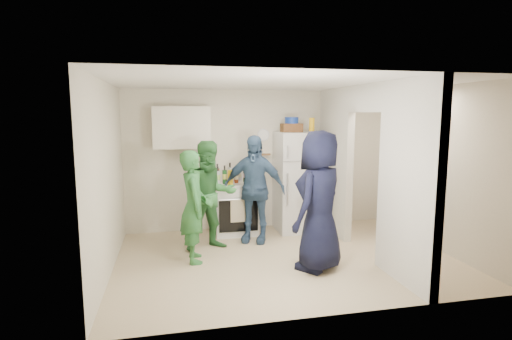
% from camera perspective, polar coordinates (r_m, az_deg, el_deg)
% --- Properties ---
extents(floor, '(4.80, 4.80, 0.00)m').
position_cam_1_polar(floor, '(5.95, 4.27, -12.44)').
color(floor, '#C4B28A').
rests_on(floor, ground).
extents(wall_back, '(4.80, 0.00, 4.80)m').
position_cam_1_polar(wall_back, '(7.27, 0.60, 1.48)').
color(wall_back, silver).
rests_on(wall_back, floor).
extents(wall_front, '(4.80, 0.00, 4.80)m').
position_cam_1_polar(wall_front, '(4.06, 11.24, -3.91)').
color(wall_front, silver).
rests_on(wall_front, floor).
extents(wall_left, '(0.00, 3.40, 3.40)m').
position_cam_1_polar(wall_left, '(5.47, -20.49, -1.20)').
color(wall_left, silver).
rests_on(wall_left, floor).
extents(wall_right, '(0.00, 3.40, 3.40)m').
position_cam_1_polar(wall_right, '(6.72, 24.42, 0.22)').
color(wall_right, silver).
rests_on(wall_right, floor).
extents(ceiling, '(4.80, 4.80, 0.00)m').
position_cam_1_polar(ceiling, '(5.59, 4.54, 12.32)').
color(ceiling, white).
rests_on(ceiling, wall_back).
extents(partition_pier_back, '(0.12, 1.20, 2.50)m').
position_cam_1_polar(partition_pier_back, '(7.07, 11.21, 1.15)').
color(partition_pier_back, silver).
rests_on(partition_pier_back, floor).
extents(partition_pier_front, '(0.12, 1.20, 2.50)m').
position_cam_1_polar(partition_pier_front, '(5.15, 20.92, -1.77)').
color(partition_pier_front, silver).
rests_on(partition_pier_front, floor).
extents(partition_header, '(0.12, 1.00, 0.40)m').
position_cam_1_polar(partition_header, '(6.03, 15.67, 9.84)').
color(partition_header, silver).
rests_on(partition_header, partition_pier_back).
extents(stove, '(0.76, 0.63, 0.90)m').
position_cam_1_polar(stove, '(6.99, -2.94, -5.44)').
color(stove, white).
rests_on(stove, floor).
extents(upper_cabinet, '(0.95, 0.34, 0.70)m').
position_cam_1_polar(upper_cabinet, '(6.87, -10.59, 5.99)').
color(upper_cabinet, silver).
rests_on(upper_cabinet, wall_back).
extents(fridge, '(0.73, 0.70, 1.76)m').
position_cam_1_polar(fridge, '(7.13, 5.88, -1.68)').
color(fridge, silver).
rests_on(fridge, floor).
extents(wicker_basket, '(0.35, 0.25, 0.15)m').
position_cam_1_polar(wicker_basket, '(7.05, 5.09, 6.03)').
color(wicker_basket, brown).
rests_on(wicker_basket, fridge).
extents(blue_bowl, '(0.24, 0.24, 0.11)m').
position_cam_1_polar(blue_bowl, '(7.05, 5.11, 7.09)').
color(blue_bowl, navy).
rests_on(blue_bowl, wicker_basket).
extents(yellow_cup_stack_top, '(0.09, 0.09, 0.25)m').
position_cam_1_polar(yellow_cup_stack_top, '(7.01, 7.98, 6.38)').
color(yellow_cup_stack_top, yellow).
rests_on(yellow_cup_stack_top, fridge).
extents(wall_clock, '(0.22, 0.02, 0.22)m').
position_cam_1_polar(wall_clock, '(7.22, 1.03, 5.02)').
color(wall_clock, white).
rests_on(wall_clock, wall_back).
extents(spice_shelf, '(0.35, 0.08, 0.03)m').
position_cam_1_polar(spice_shelf, '(7.21, 0.69, 2.23)').
color(spice_shelf, olive).
rests_on(spice_shelf, wall_back).
extents(nook_window, '(0.03, 0.70, 0.80)m').
position_cam_1_polar(nook_window, '(6.83, 23.49, 3.77)').
color(nook_window, black).
rests_on(nook_window, wall_right).
extents(nook_window_frame, '(0.04, 0.76, 0.86)m').
position_cam_1_polar(nook_window_frame, '(6.82, 23.39, 3.77)').
color(nook_window_frame, white).
rests_on(nook_window_frame, wall_right).
extents(nook_valance, '(0.04, 0.82, 0.18)m').
position_cam_1_polar(nook_valance, '(6.80, 23.38, 6.71)').
color(nook_valance, white).
rests_on(nook_valance, wall_right).
extents(yellow_cup_stack_stove, '(0.09, 0.09, 0.25)m').
position_cam_1_polar(yellow_cup_stack_stove, '(6.65, -3.69, -1.08)').
color(yellow_cup_stack_stove, gold).
rests_on(yellow_cup_stack_stove, stove).
extents(red_cup, '(0.09, 0.09, 0.12)m').
position_cam_1_polar(red_cup, '(6.74, -0.85, -1.51)').
color(red_cup, '#B2240B').
rests_on(red_cup, stove).
extents(person_green_left, '(0.40, 0.59, 1.58)m').
position_cam_1_polar(person_green_left, '(5.69, -8.93, -5.16)').
color(person_green_left, '#306C2B').
rests_on(person_green_left, floor).
extents(person_green_center, '(0.94, 0.80, 1.68)m').
position_cam_1_polar(person_green_center, '(6.14, -6.46, -3.67)').
color(person_green_center, '#32723F').
rests_on(person_green_center, floor).
extents(person_denim, '(1.11, 0.83, 1.75)m').
position_cam_1_polar(person_denim, '(6.47, -0.33, -2.71)').
color(person_denim, '#39567E').
rests_on(person_denim, floor).
extents(person_navy, '(1.08, 1.05, 1.87)m').
position_cam_1_polar(person_navy, '(5.37, 9.04, -4.37)').
color(person_navy, black).
rests_on(person_navy, floor).
extents(person_nook, '(1.00, 1.24, 1.67)m').
position_cam_1_polar(person_nook, '(7.04, 19.78, -2.64)').
color(person_nook, black).
rests_on(person_nook, floor).
extents(bottle_a, '(0.07, 0.07, 0.32)m').
position_cam_1_polar(bottle_a, '(6.96, -5.52, -0.41)').
color(bottle_a, brown).
rests_on(bottle_a, stove).
extents(bottle_b, '(0.08, 0.08, 0.32)m').
position_cam_1_polar(bottle_b, '(6.75, -4.50, -0.67)').
color(bottle_b, '#1C5522').
rests_on(bottle_b, stove).
extents(bottle_c, '(0.08, 0.08, 0.33)m').
position_cam_1_polar(bottle_c, '(7.00, -3.73, -0.29)').
color(bottle_c, silver).
rests_on(bottle_c, stove).
extents(bottle_d, '(0.07, 0.07, 0.24)m').
position_cam_1_polar(bottle_d, '(6.83, -2.82, -0.86)').
color(bottle_d, maroon).
rests_on(bottle_d, stove).
extents(bottle_e, '(0.06, 0.06, 0.25)m').
position_cam_1_polar(bottle_e, '(7.07, -2.38, -0.53)').
color(bottle_e, '#B4BDC8').
rests_on(bottle_e, stove).
extents(bottle_f, '(0.06, 0.06, 0.29)m').
position_cam_1_polar(bottle_f, '(6.94, -1.60, -0.52)').
color(bottle_f, '#1B3613').
rests_on(bottle_f, stove).
extents(bottle_g, '(0.07, 0.07, 0.27)m').
position_cam_1_polar(bottle_g, '(7.07, -1.08, -0.41)').
color(bottle_g, olive).
rests_on(bottle_g, stove).
extents(bottle_h, '(0.07, 0.07, 0.31)m').
position_cam_1_polar(bottle_h, '(6.70, -5.46, -0.79)').
color(bottle_h, '#B3B6C0').
rests_on(bottle_h, stove).
extents(bottle_i, '(0.08, 0.08, 0.25)m').
position_cam_1_polar(bottle_i, '(6.98, -2.86, -0.62)').
color(bottle_i, '#582F0F').
rests_on(bottle_i, stove).
extents(bottle_j, '(0.06, 0.06, 0.25)m').
position_cam_1_polar(bottle_j, '(6.84, -0.45, -0.80)').
color(bottle_j, '#205D31').
rests_on(bottle_j, stove).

